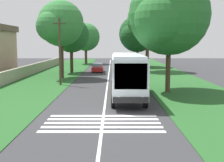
{
  "coord_description": "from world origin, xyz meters",
  "views": [
    {
      "loc": [
        -18.8,
        -0.59,
        4.61
      ],
      "look_at": [
        6.22,
        -0.54,
        1.6
      ],
      "focal_mm": 49.89,
      "sensor_mm": 36.0,
      "label": 1
    }
  ],
  "objects_px": {
    "roadside_tree_left_0": "(70,36)",
    "roadside_tree_left_1": "(60,25)",
    "trailing_car_1": "(98,68)",
    "trailing_minibus_0": "(119,59)",
    "trailing_car_0": "(120,71)",
    "roadside_tree_right_0": "(146,20)",
    "utility_pole": "(60,51)",
    "roadside_tree_right_1": "(167,17)",
    "coach_bus": "(127,73)",
    "roadside_tree_left_2": "(85,38)",
    "roadside_tree_right_2": "(136,35)"
  },
  "relations": [
    {
      "from": "roadside_tree_right_0",
      "to": "roadside_tree_right_1",
      "type": "height_order",
      "value": "roadside_tree_right_0"
    },
    {
      "from": "trailing_car_0",
      "to": "roadside_tree_right_0",
      "type": "bearing_deg",
      "value": -31.0
    },
    {
      "from": "trailing_car_1",
      "to": "roadside_tree_right_0",
      "type": "bearing_deg",
      "value": -82.16
    },
    {
      "from": "trailing_minibus_0",
      "to": "roadside_tree_right_0",
      "type": "distance_m",
      "value": 12.73
    },
    {
      "from": "roadside_tree_right_2",
      "to": "utility_pole",
      "type": "xyz_separation_m",
      "value": [
        -27.44,
        10.51,
        -2.46
      ]
    },
    {
      "from": "trailing_car_0",
      "to": "roadside_tree_left_1",
      "type": "xyz_separation_m",
      "value": [
        -2.95,
        8.02,
        6.39
      ]
    },
    {
      "from": "roadside_tree_right_1",
      "to": "utility_pole",
      "type": "height_order",
      "value": "roadside_tree_right_1"
    },
    {
      "from": "trailing_car_0",
      "to": "roadside_tree_right_1",
      "type": "height_order",
      "value": "roadside_tree_right_1"
    },
    {
      "from": "coach_bus",
      "to": "trailing_car_0",
      "type": "height_order",
      "value": "coach_bus"
    },
    {
      "from": "roadside_tree_left_0",
      "to": "utility_pole",
      "type": "height_order",
      "value": "roadside_tree_left_0"
    },
    {
      "from": "coach_bus",
      "to": "roadside_tree_right_0",
      "type": "xyz_separation_m",
      "value": [
        25.87,
        -4.33,
        6.32
      ]
    },
    {
      "from": "trailing_car_1",
      "to": "roadside_tree_left_1",
      "type": "xyz_separation_m",
      "value": [
        -9.3,
        4.5,
        6.39
      ]
    },
    {
      "from": "trailing_car_1",
      "to": "roadside_tree_right_0",
      "type": "xyz_separation_m",
      "value": [
        1.1,
        -8.01,
        7.8
      ]
    },
    {
      "from": "coach_bus",
      "to": "trailing_car_1",
      "type": "bearing_deg",
      "value": 8.44
    },
    {
      "from": "coach_bus",
      "to": "utility_pole",
      "type": "bearing_deg",
      "value": 40.12
    },
    {
      "from": "coach_bus",
      "to": "roadside_tree_left_1",
      "type": "distance_m",
      "value": 18.17
    },
    {
      "from": "roadside_tree_left_0",
      "to": "roadside_tree_left_2",
      "type": "height_order",
      "value": "roadside_tree_left_2"
    },
    {
      "from": "roadside_tree_left_1",
      "to": "roadside_tree_left_2",
      "type": "bearing_deg",
      "value": -1.53
    },
    {
      "from": "roadside_tree_left_0",
      "to": "roadside_tree_right_1",
      "type": "height_order",
      "value": "roadside_tree_right_1"
    },
    {
      "from": "roadside_tree_left_0",
      "to": "roadside_tree_left_1",
      "type": "xyz_separation_m",
      "value": [
        -7.71,
        0.34,
        1.23
      ]
    },
    {
      "from": "roadside_tree_left_2",
      "to": "roadside_tree_left_1",
      "type": "bearing_deg",
      "value": 178.47
    },
    {
      "from": "roadside_tree_right_0",
      "to": "roadside_tree_right_1",
      "type": "xyz_separation_m",
      "value": [
        -22.34,
        0.46,
        -1.4
      ]
    },
    {
      "from": "trailing_car_0",
      "to": "trailing_minibus_0",
      "type": "height_order",
      "value": "trailing_minibus_0"
    },
    {
      "from": "trailing_minibus_0",
      "to": "coach_bus",
      "type": "bearing_deg",
      "value": 179.97
    },
    {
      "from": "trailing_minibus_0",
      "to": "roadside_tree_right_1",
      "type": "xyz_separation_m",
      "value": [
        -32.11,
        -3.86,
        5.51
      ]
    },
    {
      "from": "roadside_tree_right_1",
      "to": "trailing_car_0",
      "type": "bearing_deg",
      "value": 15.12
    },
    {
      "from": "trailing_car_1",
      "to": "roadside_tree_left_1",
      "type": "bearing_deg",
      "value": 154.19
    },
    {
      "from": "coach_bus",
      "to": "trailing_car_0",
      "type": "distance_m",
      "value": 18.47
    },
    {
      "from": "roadside_tree_left_1",
      "to": "trailing_car_0",
      "type": "bearing_deg",
      "value": -69.83
    },
    {
      "from": "coach_bus",
      "to": "utility_pole",
      "type": "distance_m",
      "value": 11.04
    },
    {
      "from": "roadside_tree_left_2",
      "to": "trailing_car_1",
      "type": "bearing_deg",
      "value": -169.58
    },
    {
      "from": "coach_bus",
      "to": "roadside_tree_left_0",
      "type": "relative_size",
      "value": 1.28
    },
    {
      "from": "roadside_tree_right_1",
      "to": "trailing_car_1",
      "type": "bearing_deg",
      "value": 19.57
    },
    {
      "from": "roadside_tree_left_0",
      "to": "roadside_tree_right_0",
      "type": "relative_size",
      "value": 0.73
    },
    {
      "from": "trailing_minibus_0",
      "to": "roadside_tree_right_0",
      "type": "relative_size",
      "value": 0.5
    },
    {
      "from": "roadside_tree_right_1",
      "to": "utility_pole",
      "type": "relative_size",
      "value": 1.5
    },
    {
      "from": "trailing_minibus_0",
      "to": "trailing_car_0",
      "type": "bearing_deg",
      "value": 179.45
    },
    {
      "from": "roadside_tree_left_1",
      "to": "utility_pole",
      "type": "height_order",
      "value": "roadside_tree_left_1"
    },
    {
      "from": "roadside_tree_right_0",
      "to": "trailing_minibus_0",
      "type": "bearing_deg",
      "value": 23.8
    },
    {
      "from": "trailing_car_1",
      "to": "roadside_tree_left_2",
      "type": "xyz_separation_m",
      "value": [
        20.17,
        3.71,
        5.25
      ]
    },
    {
      "from": "coach_bus",
      "to": "trailing_car_1",
      "type": "relative_size",
      "value": 2.6
    },
    {
      "from": "coach_bus",
      "to": "roadside_tree_left_2",
      "type": "relative_size",
      "value": 1.21
    },
    {
      "from": "roadside_tree_left_0",
      "to": "utility_pole",
      "type": "xyz_separation_m",
      "value": [
        -14.83,
        -0.79,
        -1.97
      ]
    },
    {
      "from": "trailing_car_1",
      "to": "roadside_tree_left_1",
      "type": "height_order",
      "value": "roadside_tree_left_1"
    },
    {
      "from": "trailing_car_0",
      "to": "roadside_tree_right_0",
      "type": "xyz_separation_m",
      "value": [
        7.45,
        -4.48,
        7.8
      ]
    },
    {
      "from": "utility_pole",
      "to": "roadside_tree_right_2",
      "type": "bearing_deg",
      "value": -20.96
    },
    {
      "from": "trailing_minibus_0",
      "to": "utility_pole",
      "type": "height_order",
      "value": "utility_pole"
    },
    {
      "from": "trailing_car_1",
      "to": "trailing_minibus_0",
      "type": "bearing_deg",
      "value": -18.75
    },
    {
      "from": "trailing_car_1",
      "to": "roadside_tree_right_2",
      "type": "distance_m",
      "value": 14.29
    },
    {
      "from": "roadside_tree_left_2",
      "to": "trailing_car_0",
      "type": "bearing_deg",
      "value": -164.74
    }
  ]
}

